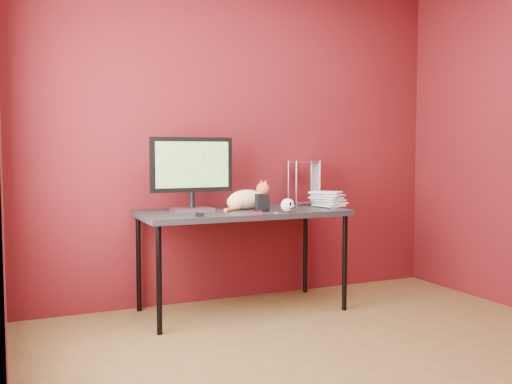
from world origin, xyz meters
name	(u,v)px	position (x,y,z in m)	size (l,w,h in m)	color
room	(370,100)	(0.00, 0.00, 1.45)	(3.52, 3.52, 2.61)	brown
desk	(242,217)	(-0.15, 1.37, 0.70)	(1.50, 0.70, 0.75)	black
monitor	(192,170)	(-0.50, 1.47, 1.05)	(0.61, 0.20, 0.53)	#AAA9AE
cat	(247,199)	(-0.09, 1.42, 0.82)	(0.43, 0.26, 0.22)	orange
skull_mug	(288,205)	(0.09, 1.09, 0.80)	(0.10, 0.11, 0.10)	silver
speaker	(262,203)	(-0.05, 1.23, 0.81)	(0.11, 0.11, 0.12)	black
book_stack	(322,119)	(0.48, 1.30, 1.42)	(0.27, 0.28, 1.35)	beige
wire_rack	(304,183)	(0.49, 1.60, 0.93)	(0.22, 0.19, 0.35)	#AAA9AE
pocket_knife	(257,213)	(-0.16, 1.08, 0.76)	(0.07, 0.02, 0.01)	maroon
black_gadget	(200,215)	(-0.57, 1.08, 0.76)	(0.05, 0.03, 0.03)	black
washer	(278,213)	(0.00, 1.08, 0.75)	(0.05, 0.05, 0.00)	#AAA9AE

